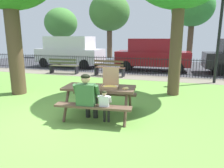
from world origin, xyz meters
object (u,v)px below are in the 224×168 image
(child_at_table, at_px, (105,104))
(parked_car_far_left, at_px, (70,51))
(parked_car_left, at_px, (152,54))
(far_tree_left, at_px, (61,23))
(pizza_box_open, at_px, (110,83))
(park_bench_center, at_px, (109,68))
(lamp_post_walkway, at_px, (220,26))
(adult_at_table, at_px, (87,96))
(far_tree_midleft, at_px, (109,13))
(pizza_slice_on_table, at_px, (126,88))
(park_bench_left, at_px, (64,66))
(far_tree_center, at_px, (193,8))
(picnic_table_foreground, at_px, (99,93))

(child_at_table, xyz_separation_m, parked_car_far_left, (-5.63, 8.66, 0.59))
(parked_car_left, height_order, far_tree_left, far_tree_left)
(pizza_box_open, relative_size, parked_car_far_left, 0.11)
(park_bench_center, height_order, lamp_post_walkway, lamp_post_walkway)
(adult_at_table, xyz_separation_m, lamp_post_walkway, (3.59, 5.80, 1.83))
(adult_at_table, bearing_deg, parked_car_far_left, 120.93)
(far_tree_midleft, bearing_deg, pizza_slice_on_table, -70.40)
(park_bench_left, bearing_deg, lamp_post_walkway, -1.29)
(child_at_table, xyz_separation_m, far_tree_center, (2.50, 15.85, 4.03))
(pizza_slice_on_table, bearing_deg, far_tree_center, 82.06)
(parked_car_far_left, distance_m, far_tree_center, 11.38)
(park_bench_left, relative_size, far_tree_midleft, 0.26)
(child_at_table, height_order, far_tree_midleft, far_tree_midleft)
(pizza_slice_on_table, xyz_separation_m, parked_car_far_left, (-5.99, 8.14, 0.32))
(lamp_post_walkway, bearing_deg, parked_car_left, 137.46)
(picnic_table_foreground, height_order, park_bench_center, park_bench_center)
(pizza_box_open, bearing_deg, lamp_post_walkway, 58.40)
(parked_car_far_left, bearing_deg, child_at_table, -56.96)
(adult_at_table, relative_size, park_bench_center, 0.73)
(pizza_slice_on_table, relative_size, park_bench_left, 0.14)
(pizza_box_open, xyz_separation_m, pizza_slice_on_table, (0.41, -0.04, -0.08))
(park_bench_center, bearing_deg, lamp_post_walkway, -1.99)
(far_tree_midleft, relative_size, far_tree_center, 1.00)
(parked_car_far_left, bearing_deg, park_bench_center, -35.56)
(adult_at_table, relative_size, parked_car_left, 0.27)
(picnic_table_foreground, height_order, far_tree_left, far_tree_left)
(pizza_box_open, distance_m, far_tree_center, 15.93)
(park_bench_center, height_order, parked_car_left, parked_car_left)
(pizza_slice_on_table, distance_m, park_bench_left, 7.35)
(parked_car_far_left, bearing_deg, far_tree_left, 124.26)
(picnic_table_foreground, distance_m, parked_car_left, 8.18)
(park_bench_left, xyz_separation_m, far_tree_midleft, (-0.53, 9.89, 3.97))
(far_tree_left, bearing_deg, child_at_table, -56.40)
(pizza_slice_on_table, distance_m, park_bench_center, 5.89)
(park_bench_center, bearing_deg, pizza_box_open, -71.57)
(park_bench_left, bearing_deg, pizza_slice_on_table, -47.86)
(far_tree_center, bearing_deg, lamp_post_walkway, -86.22)
(park_bench_center, xyz_separation_m, lamp_post_walkway, (5.02, -0.17, 2.07))
(pizza_slice_on_table, bearing_deg, picnic_table_foreground, -178.51)
(picnic_table_foreground, relative_size, pizza_box_open, 3.75)
(child_at_table, relative_size, parked_car_far_left, 0.18)
(far_tree_left, xyz_separation_m, far_tree_midleft, (5.43, -0.00, 0.91))
(pizza_box_open, distance_m, far_tree_left, 18.72)
(park_bench_center, bearing_deg, pizza_slice_on_table, -67.90)
(lamp_post_walkway, bearing_deg, park_bench_left, 178.71)
(far_tree_midleft, bearing_deg, park_bench_left, -86.91)
(picnic_table_foreground, relative_size, park_bench_center, 1.20)
(child_at_table, bearing_deg, pizza_box_open, 95.73)
(pizza_box_open, distance_m, adult_at_table, 0.72)
(far_tree_left, bearing_deg, pizza_box_open, -55.59)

